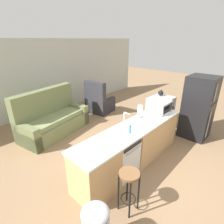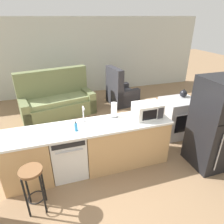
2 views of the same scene
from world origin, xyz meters
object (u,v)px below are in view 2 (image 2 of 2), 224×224
at_px(paper_towel_roll, 114,110).
at_px(bar_stool, 33,181).
at_px(refrigerator, 216,124).
at_px(armchair, 120,93).
at_px(soap_bottle, 76,127).
at_px(dishwasher, 69,153).
at_px(microwave, 147,110).
at_px(couch, 57,101).
at_px(stove_range, 177,117).
at_px(kettle, 184,93).

xyz_separation_m(paper_towel_roll, bar_stool, (-1.47, -0.85, -0.50)).
height_order(refrigerator, bar_stool, refrigerator).
bearing_deg(armchair, soap_bottle, -122.41).
distance_m(paper_towel_roll, bar_stool, 1.77).
bearing_deg(soap_bottle, dishwasher, 151.08).
xyz_separation_m(microwave, soap_bottle, (-1.33, -0.09, -0.07)).
xyz_separation_m(refrigerator, microwave, (-1.11, 0.55, 0.19)).
bearing_deg(couch, paper_towel_roll, -68.32).
relative_size(stove_range, bar_stool, 1.22).
bearing_deg(kettle, couch, 145.67).
height_order(microwave, armchair, armchair).
relative_size(paper_towel_roll, kettle, 1.38).
distance_m(dishwasher, refrigerator, 2.69).
xyz_separation_m(stove_range, refrigerator, (-0.00, -1.10, 0.40)).
relative_size(dishwasher, soap_bottle, 4.77).
height_order(dishwasher, soap_bottle, soap_bottle).
bearing_deg(dishwasher, microwave, -0.05).
bearing_deg(stove_range, soap_bottle, -165.34).
height_order(paper_towel_roll, soap_bottle, paper_towel_roll).
bearing_deg(paper_towel_roll, microwave, -19.52).
relative_size(microwave, armchair, 0.42).
xyz_separation_m(microwave, bar_stool, (-2.05, -0.64, -0.50)).
height_order(microwave, paper_towel_roll, paper_towel_roll).
bearing_deg(microwave, couch, 120.50).
height_order(microwave, kettle, microwave).
relative_size(kettle, couch, 0.10).
distance_m(refrigerator, soap_bottle, 2.48).
bearing_deg(bar_stool, microwave, 17.37).
bearing_deg(refrigerator, microwave, 153.67).
height_order(kettle, bar_stool, kettle).
distance_m(dishwasher, paper_towel_roll, 1.12).
bearing_deg(dishwasher, soap_bottle, -28.92).
bearing_deg(dishwasher, bar_stool, -130.87).
relative_size(kettle, armchair, 0.17).
relative_size(soap_bottle, couch, 0.08).
bearing_deg(bar_stool, kettle, 21.67).
relative_size(dishwasher, couch, 0.39).
relative_size(dishwasher, paper_towel_roll, 2.98).
xyz_separation_m(stove_range, kettle, (0.17, 0.13, 0.53)).
height_order(stove_range, bar_stool, stove_range).
xyz_separation_m(dishwasher, refrigerator, (2.60, -0.55, 0.43)).
relative_size(dishwasher, refrigerator, 0.49).
bearing_deg(paper_towel_roll, refrigerator, -24.07).
xyz_separation_m(dishwasher, soap_bottle, (0.16, -0.09, 0.55)).
relative_size(dishwasher, armchair, 0.70).
xyz_separation_m(bar_stool, couch, (0.52, 3.24, -0.14)).
bearing_deg(refrigerator, stove_range, 89.99).
bearing_deg(refrigerator, dishwasher, 168.07).
xyz_separation_m(microwave, paper_towel_roll, (-0.58, 0.21, -0.00)).
bearing_deg(paper_towel_roll, armchair, 67.67).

